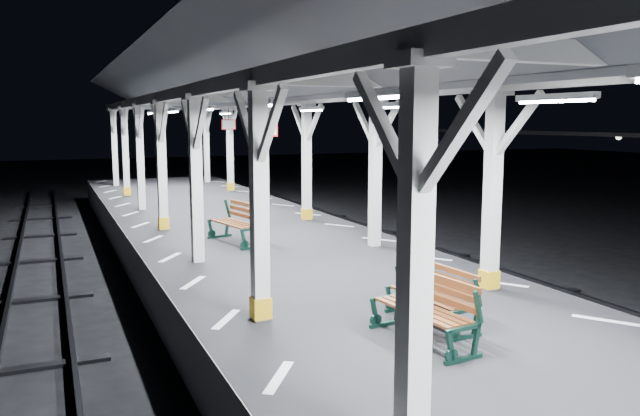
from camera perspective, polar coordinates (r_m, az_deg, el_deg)
platform at (r=8.39m, az=12.80°, el=-15.37°), size 6.00×50.00×1.00m
hazard_stripes_left at (r=7.11m, az=-3.78°, el=-15.18°), size 1.00×48.00×0.01m
hazard_stripes_right at (r=9.80m, az=24.68°, el=-9.33°), size 1.00×48.00×0.01m
canopy at (r=7.74m, az=13.84°, el=13.39°), size 5.40×49.00×4.65m
bench_near at (r=8.14m, az=9.87°, el=-8.91°), size 0.76×1.61×0.84m
bench_mid at (r=8.86m, az=10.53°, el=-7.69°), size 0.67×1.51×0.80m
bench_far at (r=14.48m, az=-7.42°, el=-1.24°), size 0.96×1.80×0.92m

